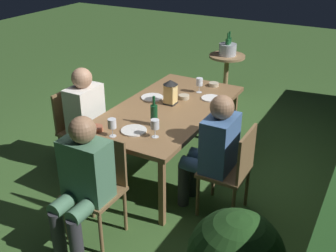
% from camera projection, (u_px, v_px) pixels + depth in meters
% --- Properties ---
extents(ground_plane, '(16.00, 16.00, 0.00)m').
position_uv_depth(ground_plane, '(168.00, 167.00, 4.52)').
color(ground_plane, '#385B28').
extents(dining_table, '(1.88, 0.98, 0.73)m').
position_uv_depth(dining_table, '(168.00, 112.00, 4.22)').
color(dining_table, olive).
rests_on(dining_table, ground).
extents(chair_side_left_b, '(0.42, 0.40, 0.87)m').
position_uv_depth(chair_side_left_b, '(77.00, 125.00, 4.35)').
color(chair_side_left_b, brown).
rests_on(chair_side_left_b, ground).
extents(person_in_cream, '(0.38, 0.47, 1.15)m').
position_uv_depth(person_in_cream, '(90.00, 116.00, 4.20)').
color(person_in_cream, white).
rests_on(person_in_cream, ground).
extents(chair_side_right_b, '(0.42, 0.40, 0.87)m').
position_uv_depth(chair_side_right_b, '(232.00, 168.00, 3.59)').
color(chair_side_right_b, brown).
rests_on(chair_side_right_b, ground).
extents(person_in_blue, '(0.38, 0.47, 1.15)m').
position_uv_depth(person_in_blue, '(213.00, 148.00, 3.60)').
color(person_in_blue, '#426699').
rests_on(person_in_blue, ground).
extents(chair_head_far, '(0.40, 0.42, 0.87)m').
position_uv_depth(chair_head_far, '(99.00, 184.00, 3.37)').
color(chair_head_far, brown).
rests_on(chair_head_far, ground).
extents(person_in_green, '(0.48, 0.38, 1.15)m').
position_uv_depth(person_in_green, '(82.00, 180.00, 3.15)').
color(person_in_green, '#4C7A5B').
rests_on(person_in_green, ground).
extents(lantern_centerpiece, '(0.15, 0.15, 0.27)m').
position_uv_depth(lantern_centerpiece, '(170.00, 91.00, 4.21)').
color(lantern_centerpiece, black).
rests_on(lantern_centerpiece, dining_table).
extents(green_bottle_on_table, '(0.07, 0.07, 0.29)m').
position_uv_depth(green_bottle_on_table, '(154.00, 114.00, 3.77)').
color(green_bottle_on_table, '#144723').
rests_on(green_bottle_on_table, dining_table).
extents(wine_glass_a, '(0.08, 0.08, 0.17)m').
position_uv_depth(wine_glass_a, '(112.00, 124.00, 3.56)').
color(wine_glass_a, silver).
rests_on(wine_glass_a, dining_table).
extents(wine_glass_b, '(0.08, 0.08, 0.17)m').
position_uv_depth(wine_glass_b, '(199.00, 83.00, 4.52)').
color(wine_glass_b, silver).
rests_on(wine_glass_b, dining_table).
extents(wine_glass_c, '(0.08, 0.08, 0.17)m').
position_uv_depth(wine_glass_c, '(155.00, 125.00, 3.55)').
color(wine_glass_c, silver).
rests_on(wine_glass_c, dining_table).
extents(plate_a, '(0.24, 0.24, 0.01)m').
position_uv_depth(plate_a, '(134.00, 130.00, 3.70)').
color(plate_a, silver).
rests_on(plate_a, dining_table).
extents(plate_b, '(0.22, 0.22, 0.01)m').
position_uv_depth(plate_b, '(211.00, 98.00, 4.39)').
color(plate_b, white).
rests_on(plate_b, dining_table).
extents(plate_c, '(0.24, 0.24, 0.01)m').
position_uv_depth(plate_c, '(152.00, 97.00, 4.41)').
color(plate_c, white).
rests_on(plate_c, dining_table).
extents(bowl_olives, '(0.12, 0.12, 0.04)m').
position_uv_depth(bowl_olives, '(184.00, 97.00, 4.39)').
color(bowl_olives, '#BCAD8E').
rests_on(bowl_olives, dining_table).
extents(bowl_bread, '(0.12, 0.12, 0.04)m').
position_uv_depth(bowl_bread, '(214.00, 84.00, 4.74)').
color(bowl_bread, '#BCAD8E').
rests_on(bowl_bread, dining_table).
extents(bowl_salad, '(0.13, 0.13, 0.04)m').
position_uv_depth(bowl_salad, '(96.00, 128.00, 3.70)').
color(bowl_salad, '#9E5138').
rests_on(bowl_salad, dining_table).
extents(side_table, '(0.54, 0.54, 0.68)m').
position_uv_depth(side_table, '(226.00, 70.00, 6.15)').
color(side_table, '#9E7A51').
rests_on(side_table, ground).
extents(ice_bucket, '(0.26, 0.26, 0.34)m').
position_uv_depth(ice_bucket, '(228.00, 48.00, 6.00)').
color(ice_bucket, '#B2B7BF').
rests_on(ice_bucket, side_table).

